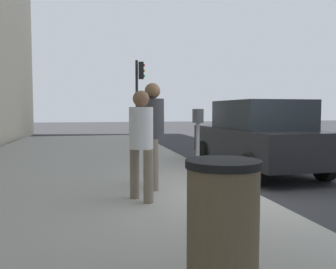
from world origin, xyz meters
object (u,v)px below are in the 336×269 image
Objects in this scene: parking_meter at (198,130)px; trash_bin at (223,224)px; traffic_signal at (139,87)px; pedestrian_bystander at (141,137)px; pedestrian_at_meter at (153,126)px; parked_sedan_near at (258,136)px.

trash_bin is (-3.84, 0.97, -0.51)m from parking_meter.
parking_meter is at bearing 178.91° from traffic_signal.
pedestrian_bystander is at bearing 130.13° from parking_meter.
traffic_signal reaches higher than parking_meter.
pedestrian_at_meter is 1.85× the size of trash_bin.
pedestrian_at_meter is 0.91m from pedestrian_bystander.
parked_sedan_near is at bearing -28.69° from trash_bin.
parking_meter is 0.32× the size of parked_sedan_near.
parked_sedan_near is at bearing 12.98° from pedestrian_bystander.
traffic_signal is (10.66, -1.40, 1.44)m from pedestrian_bystander.
pedestrian_at_meter is 9.97m from traffic_signal.
traffic_signal is 3.56× the size of trash_bin.
parked_sedan_near is 6.37m from trash_bin.
parking_meter is 0.92m from pedestrian_at_meter.
traffic_signal reaches higher than pedestrian_bystander.
pedestrian_bystander is at bearing 172.54° from traffic_signal.
pedestrian_at_meter is at bearing 122.90° from parked_sedan_near.
pedestrian_at_meter is at bearing 101.73° from parking_meter.
trash_bin is at bearing -87.75° from pedestrian_at_meter.
pedestrian_at_meter reaches higher than parked_sedan_near.
parked_sedan_near is at bearing -50.16° from parking_meter.
parking_meter is 4.00m from trash_bin.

